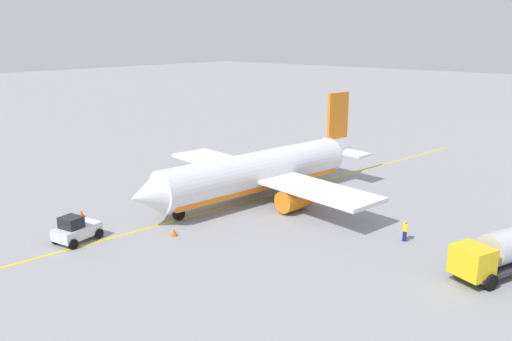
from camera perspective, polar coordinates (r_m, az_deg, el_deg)
name	(u,v)px	position (r m, az deg, el deg)	size (l,w,h in m)	color
ground_plane	(256,199)	(52.63, 0.00, -3.16)	(400.00, 400.00, 0.00)	#939399
airplane	(259,172)	(52.14, 0.37, -0.18)	(29.11, 27.13, 9.87)	white
pushback_tug	(76,230)	(44.26, -19.16, -6.14)	(3.90, 2.87, 2.20)	silver
refueling_worker	(405,231)	(43.75, 16.03, -6.40)	(0.62, 0.53, 1.71)	navy
safety_cone_nose	(174,232)	(43.68, -8.97, -6.71)	(0.59, 0.59, 0.65)	#F2590F
safety_cone_wingtip	(81,213)	(50.15, -18.63, -4.48)	(0.59, 0.59, 0.65)	#F2590F
taxi_line_marking	(256,199)	(52.62, 0.00, -3.15)	(74.84, 0.30, 0.01)	yellow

